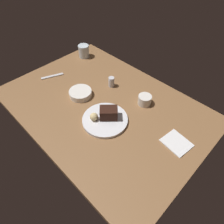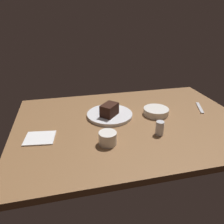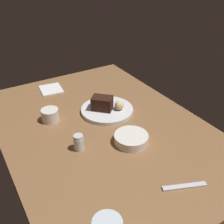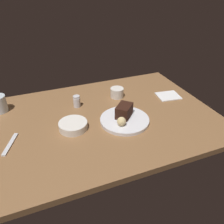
# 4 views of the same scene
# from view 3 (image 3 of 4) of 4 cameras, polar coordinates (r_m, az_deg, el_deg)

# --- Properties ---
(dining_table) EXTENTS (1.20, 0.84, 0.03)m
(dining_table) POSITION_cam_3_polar(r_m,az_deg,el_deg) (1.21, -1.98, -3.65)
(dining_table) COLOR brown
(dining_table) RESTS_ON ground
(dessert_plate) EXTENTS (0.25, 0.25, 0.02)m
(dessert_plate) POSITION_cam_3_polar(r_m,az_deg,el_deg) (1.30, -1.06, 0.43)
(dessert_plate) COLOR silver
(dessert_plate) RESTS_ON dining_table
(chocolate_cake_slice) EXTENTS (0.11, 0.11, 0.06)m
(chocolate_cake_slice) POSITION_cam_3_polar(r_m,az_deg,el_deg) (1.27, -2.09, 1.86)
(chocolate_cake_slice) COLOR black
(chocolate_cake_slice) RESTS_ON dessert_plate
(bread_roll) EXTENTS (0.04, 0.04, 0.04)m
(bread_roll) POSITION_cam_3_polar(r_m,az_deg,el_deg) (1.27, 1.54, 1.40)
(bread_roll) COLOR #DBC184
(bread_roll) RESTS_ON dessert_plate
(salt_shaker) EXTENTS (0.04, 0.04, 0.07)m
(salt_shaker) POSITION_cam_3_polar(r_m,az_deg,el_deg) (1.06, -7.05, -6.41)
(salt_shaker) COLOR silver
(salt_shaker) RESTS_ON dining_table
(side_bowl) EXTENTS (0.14, 0.14, 0.04)m
(side_bowl) POSITION_cam_3_polar(r_m,az_deg,el_deg) (1.10, 4.05, -5.65)
(side_bowl) COLOR white
(side_bowl) RESTS_ON dining_table
(coffee_cup) EXTENTS (0.08, 0.08, 0.06)m
(coffee_cup) POSITION_cam_3_polar(r_m,az_deg,el_deg) (1.25, -12.90, -0.65)
(coffee_cup) COLOR silver
(coffee_cup) RESTS_ON dining_table
(dessert_spoon) EXTENTS (0.07, 0.15, 0.01)m
(dessert_spoon) POSITION_cam_3_polar(r_m,az_deg,el_deg) (0.96, 15.01, -14.89)
(dessert_spoon) COLOR silver
(dessert_spoon) RESTS_ON dining_table
(folded_napkin) EXTENTS (0.14, 0.13, 0.01)m
(folded_napkin) POSITION_cam_3_polar(r_m,az_deg,el_deg) (1.54, -12.71, 4.70)
(folded_napkin) COLOR white
(folded_napkin) RESTS_ON dining_table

